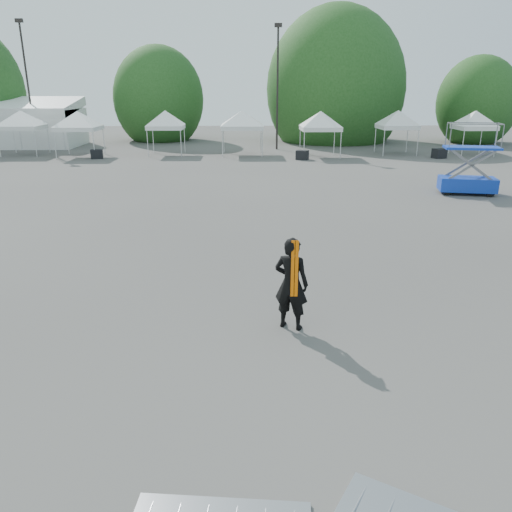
{
  "coord_description": "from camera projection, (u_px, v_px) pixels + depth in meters",
  "views": [
    {
      "loc": [
        0.12,
        -10.99,
        4.94
      ],
      "look_at": [
        0.4,
        -0.2,
        1.3
      ],
      "focal_mm": 35.0,
      "sensor_mm": 36.0,
      "label": 1
    }
  ],
  "objects": [
    {
      "name": "man",
      "position": [
        291.0,
        284.0,
        10.54
      ],
      "size": [
        0.88,
        0.75,
        2.04
      ],
      "rotation": [
        0.0,
        0.0,
        2.72
      ],
      "color": "black",
      "rests_on": "ground"
    },
    {
      "name": "crate_mid",
      "position": [
        302.0,
        155.0,
        36.16
      ],
      "size": [
        1.03,
        0.91,
        0.66
      ],
      "primitive_type": "cube",
      "rotation": [
        0.0,
        0.0,
        -0.35
      ],
      "color": "black",
      "rests_on": "ground"
    },
    {
      "name": "tree_mid_e",
      "position": [
        335.0,
        89.0,
        47.6
      ],
      "size": [
        5.12,
        5.12,
        7.79
      ],
      "color": "#382314",
      "rests_on": "ground"
    },
    {
      "name": "light_pole_east",
      "position": [
        278.0,
        81.0,
        40.61
      ],
      "size": [
        0.6,
        0.25,
        9.8
      ],
      "color": "black",
      "rests_on": "ground"
    },
    {
      "name": "scissor_lift",
      "position": [
        470.0,
        159.0,
        23.97
      ],
      "size": [
        2.83,
        1.83,
        3.38
      ],
      "rotation": [
        0.0,
        0.0,
        -0.21
      ],
      "color": "#0B3A99",
      "rests_on": "ground"
    },
    {
      "name": "tree_far_e",
      "position": [
        477.0,
        103.0,
        46.42
      ],
      "size": [
        3.84,
        3.84,
        5.84
      ],
      "color": "#382314",
      "rests_on": "ground"
    },
    {
      "name": "tree_mid_w",
      "position": [
        159.0,
        99.0,
        48.42
      ],
      "size": [
        4.16,
        4.16,
        6.33
      ],
      "color": "#382314",
      "rests_on": "ground"
    },
    {
      "name": "tent_c",
      "position": [
        77.0,
        115.0,
        36.91
      ],
      "size": [
        4.25,
        4.25,
        3.88
      ],
      "color": "silver",
      "rests_on": "ground"
    },
    {
      "name": "crate_west",
      "position": [
        97.0,
        154.0,
        36.7
      ],
      "size": [
        0.97,
        0.83,
        0.66
      ],
      "primitive_type": "cube",
      "rotation": [
        0.0,
        0.0,
        0.21
      ],
      "color": "black",
      "rests_on": "ground"
    },
    {
      "name": "ground",
      "position": [
        239.0,
        305.0,
        11.99
      ],
      "size": [
        120.0,
        120.0,
        0.0
      ],
      "primitive_type": "plane",
      "color": "#474442",
      "rests_on": "ground"
    },
    {
      "name": "tent_b",
      "position": [
        20.0,
        114.0,
        37.94
      ],
      "size": [
        4.11,
        4.11,
        3.88
      ],
      "color": "silver",
      "rests_on": "ground"
    },
    {
      "name": "tent_g",
      "position": [
        398.0,
        114.0,
        38.36
      ],
      "size": [
        3.96,
        3.96,
        3.88
      ],
      "color": "silver",
      "rests_on": "ground"
    },
    {
      "name": "tent_e",
      "position": [
        242.0,
        114.0,
        38.04
      ],
      "size": [
        4.5,
        4.5,
        3.88
      ],
      "color": "silver",
      "rests_on": "ground"
    },
    {
      "name": "crate_east",
      "position": [
        439.0,
        153.0,
        36.9
      ],
      "size": [
        1.1,
        0.99,
        0.7
      ],
      "primitive_type": "cube",
      "rotation": [
        0.0,
        0.0,
        0.39
      ],
      "color": "black",
      "rests_on": "ground"
    },
    {
      "name": "tent_f",
      "position": [
        321.0,
        115.0,
        36.86
      ],
      "size": [
        4.06,
        4.06,
        3.88
      ],
      "color": "silver",
      "rests_on": "ground"
    },
    {
      "name": "tent_h",
      "position": [
        476.0,
        114.0,
        37.72
      ],
      "size": [
        3.79,
        3.79,
        3.88
      ],
      "color": "silver",
      "rests_on": "ground"
    },
    {
      "name": "light_pole_west",
      "position": [
        27.0,
        78.0,
        41.9
      ],
      "size": [
        0.6,
        0.25,
        10.3
      ],
      "color": "black",
      "rests_on": "ground"
    },
    {
      "name": "tent_d",
      "position": [
        165.0,
        114.0,
        38.07
      ],
      "size": [
        3.83,
        3.83,
        3.88
      ],
      "color": "silver",
      "rests_on": "ground"
    }
  ]
}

